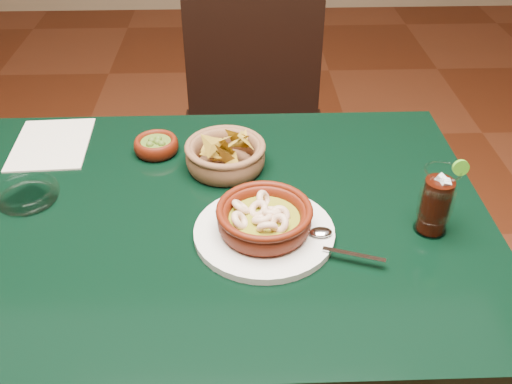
{
  "coord_description": "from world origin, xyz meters",
  "views": [
    {
      "loc": [
        0.11,
        -0.89,
        1.44
      ],
      "look_at": [
        0.14,
        -0.02,
        0.81
      ],
      "focal_mm": 40.0,
      "sensor_mm": 36.0,
      "label": 1
    }
  ],
  "objects_px": {
    "dining_chair": "(254,123)",
    "cola_drink": "(436,201)",
    "shrimp_plate": "(264,222)",
    "chip_basket": "(226,155)",
    "dining_table": "(188,249)"
  },
  "relations": [
    {
      "from": "dining_chair",
      "to": "shrimp_plate",
      "type": "distance_m",
      "value": 0.82
    },
    {
      "from": "shrimp_plate",
      "to": "chip_basket",
      "type": "relative_size",
      "value": 1.64
    },
    {
      "from": "dining_table",
      "to": "dining_chair",
      "type": "xyz_separation_m",
      "value": [
        0.16,
        0.71,
        -0.1
      ]
    },
    {
      "from": "shrimp_plate",
      "to": "chip_basket",
      "type": "distance_m",
      "value": 0.24
    },
    {
      "from": "dining_table",
      "to": "shrimp_plate",
      "type": "xyz_separation_m",
      "value": [
        0.15,
        -0.08,
        0.13
      ]
    },
    {
      "from": "dining_chair",
      "to": "chip_basket",
      "type": "distance_m",
      "value": 0.61
    },
    {
      "from": "cola_drink",
      "to": "chip_basket",
      "type": "bearing_deg",
      "value": 149.78
    },
    {
      "from": "dining_table",
      "to": "chip_basket",
      "type": "height_order",
      "value": "chip_basket"
    },
    {
      "from": "cola_drink",
      "to": "dining_chair",
      "type": "bearing_deg",
      "value": 111.63
    },
    {
      "from": "shrimp_plate",
      "to": "chip_basket",
      "type": "bearing_deg",
      "value": 107.56
    },
    {
      "from": "dining_chair",
      "to": "cola_drink",
      "type": "height_order",
      "value": "dining_chair"
    },
    {
      "from": "shrimp_plate",
      "to": "cola_drink",
      "type": "xyz_separation_m",
      "value": [
        0.31,
        0.01,
        0.03
      ]
    },
    {
      "from": "dining_chair",
      "to": "shrimp_plate",
      "type": "bearing_deg",
      "value": -90.28
    },
    {
      "from": "chip_basket",
      "to": "cola_drink",
      "type": "xyz_separation_m",
      "value": [
        0.39,
        -0.23,
        0.03
      ]
    },
    {
      "from": "dining_chair",
      "to": "shrimp_plate",
      "type": "relative_size",
      "value": 2.94
    }
  ]
}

